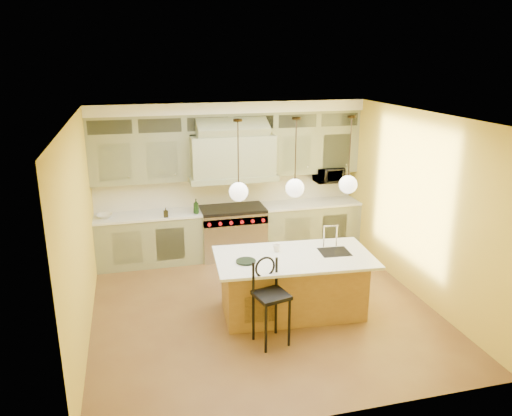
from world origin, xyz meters
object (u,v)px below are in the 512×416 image
object	(u,v)px
range	(233,231)
counter_stool	(270,296)
microwave	(329,175)
kitchen_island	(293,283)

from	to	relation	value
range	counter_stool	xyz separation A→B (m)	(-0.14, -3.09, 0.18)
counter_stool	microwave	world-z (taller)	microwave
range	microwave	world-z (taller)	microwave
range	kitchen_island	bearing A→B (deg)	-80.40
counter_stool	kitchen_island	bearing A→B (deg)	38.20
range	counter_stool	distance (m)	3.10
range	counter_stool	world-z (taller)	counter_stool
kitchen_island	microwave	size ratio (longest dim) A/B	4.33
counter_stool	microwave	xyz separation A→B (m)	(2.09, 3.19, 0.78)
range	kitchen_island	world-z (taller)	kitchen_island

